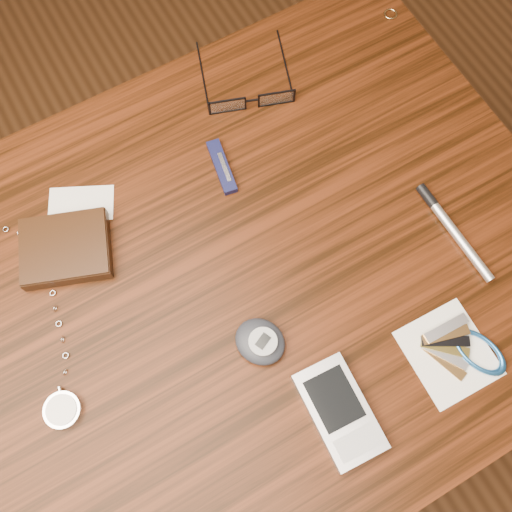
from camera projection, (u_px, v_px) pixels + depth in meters
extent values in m
plane|color=#472814|center=(229.00, 375.00, 1.45)|extent=(3.80, 3.80, 0.00)
cube|color=#381709|center=(204.00, 299.00, 0.76)|extent=(1.00, 0.70, 0.03)
cylinder|color=#4C2814|center=(500.00, 370.00, 1.10)|extent=(0.05, 0.05, 0.71)
cylinder|color=#4C2814|center=(334.00, 134.00, 1.27)|extent=(0.05, 0.05, 0.71)
cube|color=black|center=(66.00, 249.00, 0.75)|extent=(0.14, 0.13, 0.02)
cube|color=black|center=(63.00, 246.00, 0.74)|extent=(0.14, 0.13, 0.00)
cube|color=silver|center=(81.00, 204.00, 0.78)|extent=(0.10, 0.09, 0.00)
cube|color=black|center=(228.00, 106.00, 0.82)|extent=(0.05, 0.02, 0.03)
cube|color=silver|center=(228.00, 106.00, 0.82)|extent=(0.05, 0.02, 0.02)
cylinder|color=black|center=(203.00, 77.00, 0.85)|extent=(0.05, 0.12, 0.00)
cube|color=black|center=(276.00, 98.00, 0.83)|extent=(0.05, 0.02, 0.03)
cube|color=silver|center=(276.00, 98.00, 0.83)|extent=(0.05, 0.02, 0.02)
cylinder|color=black|center=(285.00, 65.00, 0.86)|extent=(0.05, 0.12, 0.00)
cube|color=black|center=(252.00, 100.00, 0.82)|extent=(0.02, 0.01, 0.00)
torus|color=tan|center=(390.00, 14.00, 0.89)|extent=(0.02, 0.02, 0.00)
cylinder|color=silver|center=(63.00, 410.00, 0.69)|extent=(0.04, 0.04, 0.01)
cylinder|color=silver|center=(61.00, 410.00, 0.68)|extent=(0.04, 0.04, 0.00)
cylinder|color=silver|center=(60.00, 389.00, 0.69)|extent=(0.01, 0.01, 0.01)
torus|color=silver|center=(65.00, 372.00, 0.70)|extent=(0.01, 0.01, 0.01)
torus|color=silver|center=(66.00, 356.00, 0.71)|extent=(0.01, 0.01, 0.00)
torus|color=silver|center=(63.00, 339.00, 0.72)|extent=(0.01, 0.01, 0.01)
torus|color=silver|center=(59.00, 324.00, 0.72)|extent=(0.01, 0.01, 0.00)
torus|color=silver|center=(55.00, 308.00, 0.73)|extent=(0.01, 0.01, 0.01)
torus|color=silver|center=(53.00, 293.00, 0.74)|extent=(0.01, 0.01, 0.00)
torus|color=silver|center=(51.00, 278.00, 0.75)|extent=(0.01, 0.00, 0.01)
torus|color=silver|center=(47.00, 263.00, 0.75)|extent=(0.01, 0.01, 0.00)
torus|color=silver|center=(41.00, 250.00, 0.76)|extent=(0.01, 0.00, 0.01)
torus|color=silver|center=(31.00, 240.00, 0.76)|extent=(0.01, 0.01, 0.00)
torus|color=silver|center=(19.00, 233.00, 0.77)|extent=(0.01, 0.01, 0.01)
torus|color=silver|center=(6.00, 229.00, 0.77)|extent=(0.01, 0.01, 0.00)
cube|color=#A8A8AC|center=(339.00, 412.00, 0.68)|extent=(0.07, 0.13, 0.02)
cube|color=black|center=(334.00, 399.00, 0.68)|extent=(0.06, 0.07, 0.00)
cube|color=#9EA0A6|center=(357.00, 443.00, 0.66)|extent=(0.05, 0.03, 0.00)
ellipsoid|color=#22232B|center=(260.00, 342.00, 0.71)|extent=(0.08, 0.08, 0.02)
cylinder|color=gray|center=(263.00, 342.00, 0.70)|extent=(0.04, 0.04, 0.00)
cube|color=black|center=(263.00, 341.00, 0.69)|extent=(0.02, 0.02, 0.00)
cube|color=silver|center=(448.00, 353.00, 0.71)|extent=(0.10, 0.11, 0.00)
torus|color=#205EA6|center=(479.00, 352.00, 0.71)|extent=(0.08, 0.08, 0.01)
cube|color=olive|center=(444.00, 361.00, 0.71)|extent=(0.03, 0.06, 0.00)
cube|color=silver|center=(445.00, 354.00, 0.71)|extent=(0.04, 0.06, 0.00)
cube|color=olive|center=(445.00, 348.00, 0.71)|extent=(0.05, 0.05, 0.00)
cube|color=black|center=(446.00, 341.00, 0.71)|extent=(0.06, 0.04, 0.00)
cube|color=olive|center=(446.00, 335.00, 0.71)|extent=(0.06, 0.03, 0.00)
cube|color=silver|center=(446.00, 328.00, 0.71)|extent=(0.06, 0.02, 0.00)
cube|color=#111237|center=(222.00, 167.00, 0.80)|extent=(0.03, 0.09, 0.01)
cube|color=#BCBCC1|center=(224.00, 167.00, 0.79)|extent=(0.01, 0.05, 0.00)
cylinder|color=silver|center=(454.00, 232.00, 0.76)|extent=(0.01, 0.16, 0.01)
cylinder|color=black|center=(427.00, 196.00, 0.78)|extent=(0.01, 0.03, 0.01)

